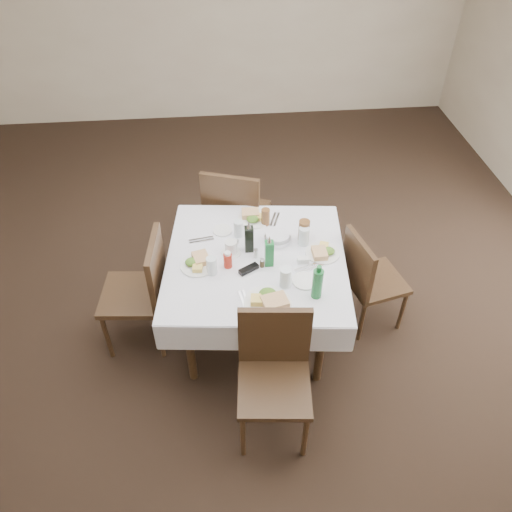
# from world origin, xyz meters

# --- Properties ---
(ground_plane) EXTENTS (7.00, 7.00, 0.00)m
(ground_plane) POSITION_xyz_m (0.00, 0.00, 0.00)
(ground_plane) COLOR black
(room_shell) EXTENTS (6.04, 7.04, 2.80)m
(room_shell) POSITION_xyz_m (0.00, 0.00, 1.71)
(room_shell) COLOR #BAA88F
(room_shell) RESTS_ON ground
(dining_table) EXTENTS (1.36, 1.36, 0.76)m
(dining_table) POSITION_xyz_m (0.11, -0.24, 0.68)
(dining_table) COLOR black
(dining_table) RESTS_ON ground
(chair_north) EXTENTS (0.60, 0.60, 1.00)m
(chair_north) POSITION_xyz_m (0.01, 0.55, 0.57)
(chair_north) COLOR black
(chair_north) RESTS_ON ground
(chair_south) EXTENTS (0.48, 0.48, 0.93)m
(chair_south) POSITION_xyz_m (0.15, -0.98, 0.53)
(chair_south) COLOR black
(chair_south) RESTS_ON ground
(chair_east) EXTENTS (0.49, 0.49, 0.85)m
(chair_east) POSITION_xyz_m (0.94, -0.21, 0.49)
(chair_east) COLOR black
(chair_east) RESTS_ON ground
(chair_west) EXTENTS (0.48, 0.48, 0.94)m
(chair_west) POSITION_xyz_m (-0.68, -0.22, 0.54)
(chair_west) COLOR black
(chair_west) RESTS_ON ground
(meal_north) EXTENTS (0.25, 0.25, 0.05)m
(meal_north) POSITION_xyz_m (0.13, 0.20, 0.78)
(meal_north) COLOR white
(meal_north) RESTS_ON dining_table
(meal_south) EXTENTS (0.30, 0.30, 0.07)m
(meal_south) POSITION_xyz_m (0.15, -0.67, 0.79)
(meal_south) COLOR white
(meal_south) RESTS_ON dining_table
(meal_east) EXTENTS (0.24, 0.24, 0.05)m
(meal_east) POSITION_xyz_m (0.58, -0.24, 0.78)
(meal_east) COLOR white
(meal_east) RESTS_ON dining_table
(meal_west) EXTENTS (0.25, 0.25, 0.05)m
(meal_west) POSITION_xyz_m (-0.29, -0.27, 0.78)
(meal_west) COLOR white
(meal_west) RESTS_ON dining_table
(side_plate_a) EXTENTS (0.14, 0.14, 0.01)m
(side_plate_a) POSITION_xyz_m (-0.10, 0.08, 0.77)
(side_plate_a) COLOR white
(side_plate_a) RESTS_ON dining_table
(side_plate_b) EXTENTS (0.17, 0.17, 0.01)m
(side_plate_b) POSITION_xyz_m (0.41, -0.49, 0.77)
(side_plate_b) COLOR white
(side_plate_b) RESTS_ON dining_table
(water_n) EXTENTS (0.07, 0.07, 0.13)m
(water_n) POSITION_xyz_m (0.01, 0.02, 0.83)
(water_n) COLOR silver
(water_n) RESTS_ON dining_table
(water_s) EXTENTS (0.08, 0.08, 0.14)m
(water_s) POSITION_xyz_m (0.28, -0.52, 0.83)
(water_s) COLOR silver
(water_s) RESTS_ON dining_table
(water_e) EXTENTS (0.08, 0.08, 0.14)m
(water_e) POSITION_xyz_m (0.46, -0.11, 0.83)
(water_e) COLOR silver
(water_e) RESTS_ON dining_table
(water_w) EXTENTS (0.07, 0.07, 0.13)m
(water_w) POSITION_xyz_m (-0.19, -0.35, 0.83)
(water_w) COLOR silver
(water_w) RESTS_ON dining_table
(iced_tea_a) EXTENTS (0.06, 0.06, 0.13)m
(iced_tea_a) POSITION_xyz_m (0.22, 0.14, 0.83)
(iced_tea_a) COLOR brown
(iced_tea_a) RESTS_ON dining_table
(iced_tea_b) EXTENTS (0.08, 0.08, 0.16)m
(iced_tea_b) POSITION_xyz_m (0.47, -0.07, 0.84)
(iced_tea_b) COLOR brown
(iced_tea_b) RESTS_ON dining_table
(bread_basket) EXTENTS (0.19, 0.19, 0.06)m
(bread_basket) POSITION_xyz_m (0.28, -0.07, 0.79)
(bread_basket) COLOR silver
(bread_basket) RESTS_ON dining_table
(oil_cruet_dark) EXTENTS (0.06, 0.06, 0.25)m
(oil_cruet_dark) POSITION_xyz_m (0.07, -0.15, 0.87)
(oil_cruet_dark) COLOR black
(oil_cruet_dark) RESTS_ON dining_table
(oil_cruet_green) EXTENTS (0.06, 0.06, 0.25)m
(oil_cruet_green) POSITION_xyz_m (0.19, -0.30, 0.87)
(oil_cruet_green) COLOR #186B2E
(oil_cruet_green) RESTS_ON dining_table
(ketchup_bottle) EXTENTS (0.06, 0.06, 0.13)m
(ketchup_bottle) POSITION_xyz_m (-0.08, -0.30, 0.82)
(ketchup_bottle) COLOR #B02213
(ketchup_bottle) RESTS_ON dining_table
(salt_shaker) EXTENTS (0.03, 0.03, 0.07)m
(salt_shaker) POSITION_xyz_m (0.11, -0.23, 0.80)
(salt_shaker) COLOR white
(salt_shaker) RESTS_ON dining_table
(pepper_shaker) EXTENTS (0.03, 0.03, 0.07)m
(pepper_shaker) POSITION_xyz_m (0.14, -0.33, 0.79)
(pepper_shaker) COLOR #3B2E18
(pepper_shaker) RESTS_ON dining_table
(coffee_mug) EXTENTS (0.14, 0.14, 0.10)m
(coffee_mug) POSITION_xyz_m (-0.05, -0.16, 0.81)
(coffee_mug) COLOR white
(coffee_mug) RESTS_ON dining_table
(sunglasses) EXTENTS (0.14, 0.11, 0.03)m
(sunglasses) POSITION_xyz_m (0.05, -0.36, 0.78)
(sunglasses) COLOR black
(sunglasses) RESTS_ON dining_table
(green_bottle) EXTENTS (0.07, 0.07, 0.26)m
(green_bottle) POSITION_xyz_m (0.46, -0.63, 0.87)
(green_bottle) COLOR #186B2E
(green_bottle) RESTS_ON dining_table
(sugar_caddy) EXTENTS (0.08, 0.04, 0.04)m
(sugar_caddy) POSITION_xyz_m (0.43, -0.31, 0.78)
(sugar_caddy) COLOR white
(sugar_caddy) RESTS_ON dining_table
(cutlery_n) EXTENTS (0.09, 0.17, 0.01)m
(cutlery_n) POSITION_xyz_m (0.29, 0.18, 0.77)
(cutlery_n) COLOR silver
(cutlery_n) RESTS_ON dining_table
(cutlery_s) EXTENTS (0.07, 0.17, 0.01)m
(cutlery_s) POSITION_xyz_m (0.00, -0.62, 0.77)
(cutlery_s) COLOR silver
(cutlery_s) RESTS_ON dining_table
(cutlery_e) EXTENTS (0.21, 0.11, 0.01)m
(cutlery_e) POSITION_xyz_m (0.46, -0.37, 0.77)
(cutlery_e) COLOR silver
(cutlery_e) RESTS_ON dining_table
(cutlery_w) EXTENTS (0.18, 0.07, 0.01)m
(cutlery_w) POSITION_xyz_m (-0.26, -0.01, 0.77)
(cutlery_w) COLOR silver
(cutlery_w) RESTS_ON dining_table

